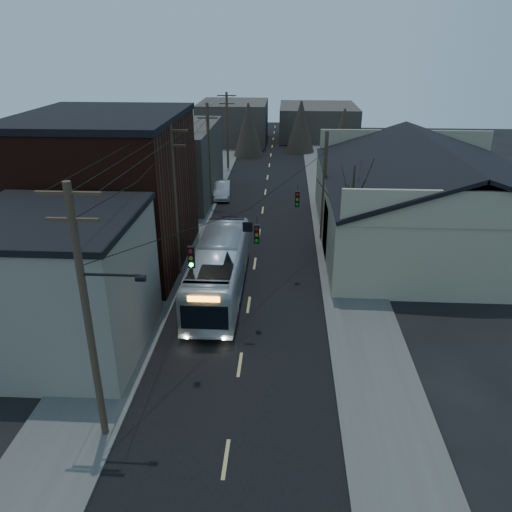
# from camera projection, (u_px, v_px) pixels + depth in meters

# --- Properties ---
(ground) EXTENTS (160.00, 160.00, 0.00)m
(ground) POSITION_uv_depth(u_px,v_px,m) (219.00, 504.00, 17.14)
(ground) COLOR black
(ground) RESTS_ON ground
(road_surface) EXTENTS (9.00, 110.00, 0.02)m
(road_surface) POSITION_uv_depth(u_px,v_px,m) (262.00, 217.00, 44.57)
(road_surface) COLOR black
(road_surface) RESTS_ON ground
(sidewalk_left) EXTENTS (4.00, 110.00, 0.12)m
(sidewalk_left) POSITION_uv_depth(u_px,v_px,m) (190.00, 215.00, 44.91)
(sidewalk_left) COLOR #474744
(sidewalk_left) RESTS_ON ground
(sidewalk_right) EXTENTS (4.00, 110.00, 0.12)m
(sidewalk_right) POSITION_uv_depth(u_px,v_px,m) (335.00, 218.00, 44.20)
(sidewalk_right) COLOR #474744
(sidewalk_right) RESTS_ON ground
(building_clapboard) EXTENTS (8.00, 8.00, 7.00)m
(building_clapboard) POSITION_uv_depth(u_px,v_px,m) (58.00, 287.00, 24.45)
(building_clapboard) COLOR slate
(building_clapboard) RESTS_ON ground
(building_brick) EXTENTS (10.00, 12.00, 10.00)m
(building_brick) POSITION_uv_depth(u_px,v_px,m) (108.00, 193.00, 33.97)
(building_brick) COLOR black
(building_brick) RESTS_ON ground
(building_left_far) EXTENTS (9.00, 14.00, 7.00)m
(building_left_far) POSITION_uv_depth(u_px,v_px,m) (169.00, 162.00, 49.18)
(building_left_far) COLOR #37322C
(building_left_far) RESTS_ON ground
(warehouse) EXTENTS (16.16, 20.60, 7.73)m
(warehouse) POSITION_uv_depth(u_px,v_px,m) (428.00, 209.00, 38.22)
(warehouse) COLOR gray
(warehouse) RESTS_ON ground
(building_far_left) EXTENTS (10.00, 12.00, 6.00)m
(building_far_left) POSITION_uv_depth(u_px,v_px,m) (234.00, 122.00, 75.71)
(building_far_left) COLOR #37322C
(building_far_left) RESTS_ON ground
(building_far_right) EXTENTS (12.00, 14.00, 5.00)m
(building_far_right) POSITION_uv_depth(u_px,v_px,m) (317.00, 121.00, 79.78)
(building_far_right) COLOR #37322C
(building_far_right) RESTS_ON ground
(bare_tree) EXTENTS (0.40, 0.40, 7.20)m
(bare_tree) POSITION_uv_depth(u_px,v_px,m) (351.00, 218.00, 33.64)
(bare_tree) COLOR black
(bare_tree) RESTS_ON ground
(utility_lines) EXTENTS (11.24, 45.28, 10.50)m
(utility_lines) POSITION_uv_depth(u_px,v_px,m) (217.00, 180.00, 37.40)
(utility_lines) COLOR #382B1E
(utility_lines) RESTS_ON ground
(bus) EXTENTS (2.85, 12.07, 3.36)m
(bus) POSITION_uv_depth(u_px,v_px,m) (219.00, 269.00, 30.67)
(bus) COLOR #B7BEC4
(bus) RESTS_ON ground
(parked_car) EXTENTS (2.04, 4.81, 1.54)m
(parked_car) POSITION_uv_depth(u_px,v_px,m) (222.00, 190.00, 49.91)
(parked_car) COLOR #9D9EA4
(parked_car) RESTS_ON ground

